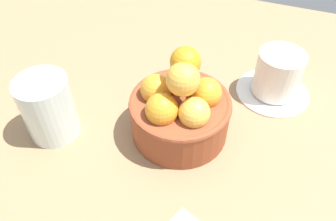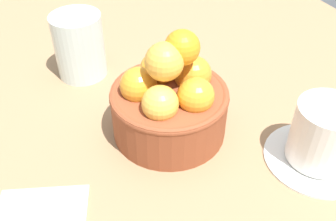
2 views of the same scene
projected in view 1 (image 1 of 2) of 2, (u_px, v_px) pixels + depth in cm
name	position (u px, v px, depth cm)	size (l,w,h in cm)	color
ground_plane	(179.00, 140.00, 53.03)	(150.60, 93.53, 4.46)	#997551
terracotta_bowl	(180.00, 108.00, 47.85)	(14.85, 14.85, 14.40)	brown
coffee_cup	(277.00, 77.00, 55.00)	(12.50, 12.50, 8.12)	white
water_glass	(48.00, 108.00, 47.99)	(7.59, 7.59, 9.91)	silver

